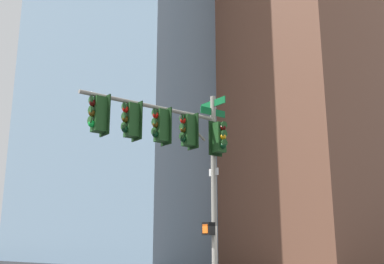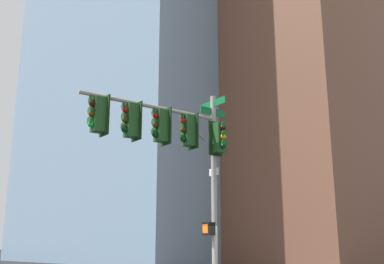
% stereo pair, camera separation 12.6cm
% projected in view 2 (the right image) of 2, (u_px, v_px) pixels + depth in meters
% --- Properties ---
extents(signal_pole_assembly, '(5.22, 1.82, 6.86)m').
position_uv_depth(signal_pole_assembly, '(174.00, 142.00, 14.03)').
color(signal_pole_assembly, '#9E998C').
rests_on(signal_pole_assembly, ground_plane).
extents(building_brick_nearside, '(26.92, 14.81, 36.77)m').
position_uv_depth(building_brick_nearside, '(312.00, 97.00, 52.46)').
color(building_brick_nearside, brown).
rests_on(building_brick_nearside, ground_plane).
extents(building_brick_midblock, '(21.61, 16.76, 47.62)m').
position_uv_depth(building_brick_midblock, '(308.00, 89.00, 66.52)').
color(building_brick_midblock, '#845B47').
rests_on(building_brick_midblock, ground_plane).
extents(building_glass_tower, '(27.62, 23.08, 57.82)m').
position_uv_depth(building_glass_tower, '(170.00, 27.00, 58.23)').
color(building_glass_tower, '#7A99B2').
rests_on(building_glass_tower, ground_plane).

